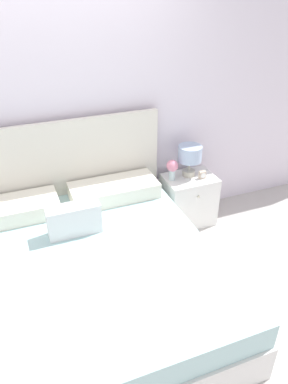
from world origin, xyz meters
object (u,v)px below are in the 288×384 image
(bed, at_px, (86,275))
(nightstand, at_px, (188,200))
(table_lamp, at_px, (190,155))
(flower_vase, at_px, (172,168))
(alarm_clock, at_px, (202,175))

(bed, height_order, nightstand, bed)
(nightstand, height_order, table_lamp, table_lamp)
(bed, distance_m, flower_vase, 1.35)
(table_lamp, height_order, flower_vase, table_lamp)
(alarm_clock, bearing_deg, flower_vase, 164.19)
(nightstand, bearing_deg, alarm_clock, -30.08)
(table_lamp, bearing_deg, alarm_clock, -47.44)
(bed, relative_size, flower_vase, 9.54)
(bed, distance_m, alarm_clock, 1.54)
(table_lamp, xyz_separation_m, alarm_clock, (0.10, -0.11, -0.18))
(nightstand, xyz_separation_m, flower_vase, (-0.19, 0.02, 0.40))
(bed, bearing_deg, table_lamp, 31.02)
(table_lamp, bearing_deg, flower_vase, -173.19)
(nightstand, distance_m, alarm_clock, 0.32)
(nightstand, height_order, alarm_clock, alarm_clock)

